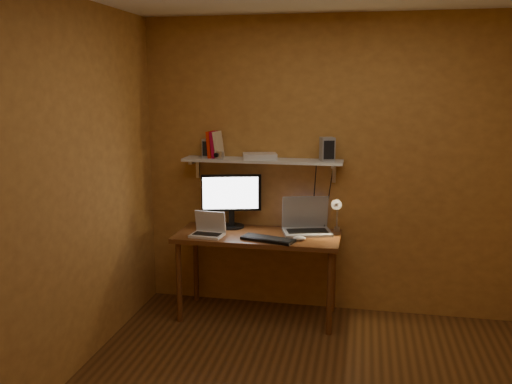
% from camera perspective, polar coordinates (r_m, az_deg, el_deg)
% --- Properties ---
extents(room, '(3.44, 3.24, 2.64)m').
position_cam_1_polar(room, '(3.22, 6.62, -1.63)').
color(room, brown).
rests_on(room, ground).
extents(desk, '(1.40, 0.60, 0.75)m').
position_cam_1_polar(desk, '(4.69, 0.20, -5.45)').
color(desk, brown).
rests_on(desk, ground).
extents(wall_shelf, '(1.40, 0.25, 0.21)m').
position_cam_1_polar(wall_shelf, '(4.73, 0.66, 3.30)').
color(wall_shelf, silver).
rests_on(wall_shelf, room).
extents(monitor, '(0.52, 0.27, 0.48)m').
position_cam_1_polar(monitor, '(4.83, -2.61, -0.63)').
color(monitor, black).
rests_on(monitor, desk).
extents(laptop, '(0.47, 0.39, 0.30)m').
position_cam_1_polar(laptop, '(4.75, 5.31, -3.25)').
color(laptop, gray).
rests_on(laptop, desk).
extents(netbook, '(0.29, 0.22, 0.21)m').
position_cam_1_polar(netbook, '(4.63, -5.01, -3.89)').
color(netbook, silver).
rests_on(netbook, desk).
extents(keyboard, '(0.47, 0.26, 0.02)m').
position_cam_1_polar(keyboard, '(4.47, 1.27, -4.99)').
color(keyboard, black).
rests_on(keyboard, desk).
extents(mouse, '(0.11, 0.08, 0.04)m').
position_cam_1_polar(mouse, '(4.49, 4.60, -4.87)').
color(mouse, silver).
rests_on(mouse, desk).
extents(desk_lamp, '(0.09, 0.23, 0.38)m').
position_cam_1_polar(desk_lamp, '(4.66, 8.50, -1.95)').
color(desk_lamp, silver).
rests_on(desk_lamp, desk).
extents(speaker_left, '(0.10, 0.10, 0.16)m').
position_cam_1_polar(speaker_left, '(4.84, -5.01, 4.62)').
color(speaker_left, gray).
rests_on(speaker_left, wall_shelf).
extents(speaker_right, '(0.14, 0.14, 0.20)m').
position_cam_1_polar(speaker_right, '(4.63, 7.51, 4.50)').
color(speaker_right, gray).
rests_on(speaker_right, wall_shelf).
extents(books, '(0.13, 0.16, 0.24)m').
position_cam_1_polar(books, '(4.82, -4.34, 5.01)').
color(books, red).
rests_on(books, wall_shelf).
extents(shelf_camera, '(0.11, 0.07, 0.07)m').
position_cam_1_polar(shelf_camera, '(4.75, -4.08, 3.92)').
color(shelf_camera, silver).
rests_on(shelf_camera, wall_shelf).
extents(router, '(0.33, 0.26, 0.05)m').
position_cam_1_polar(router, '(4.74, 0.40, 3.81)').
color(router, silver).
rests_on(router, wall_shelf).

